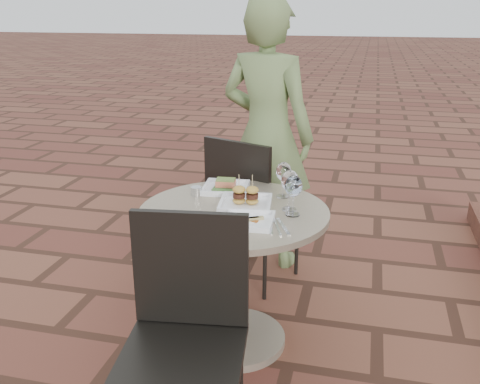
% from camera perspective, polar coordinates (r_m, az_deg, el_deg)
% --- Properties ---
extents(ground, '(60.00, 60.00, 0.00)m').
position_cam_1_polar(ground, '(3.12, -1.41, -12.45)').
color(ground, brown).
rests_on(ground, ground).
extents(cafe_table, '(0.90, 0.90, 0.73)m').
position_cam_1_polar(cafe_table, '(2.62, -0.64, -6.91)').
color(cafe_table, gray).
rests_on(cafe_table, ground).
extents(chair_far, '(0.57, 0.57, 0.93)m').
position_cam_1_polar(chair_far, '(3.16, 0.77, -0.93)').
color(chair_far, black).
rests_on(chair_far, ground).
extents(chair_near, '(0.49, 0.49, 0.93)m').
position_cam_1_polar(chair_near, '(2.03, -5.76, -13.28)').
color(chair_near, black).
rests_on(chair_near, ground).
extents(diner, '(0.71, 0.57, 1.71)m').
position_cam_1_polar(diner, '(3.43, 2.89, 6.03)').
color(diner, '#5C713E').
rests_on(diner, ground).
extents(plate_salmon, '(0.25, 0.25, 0.06)m').
position_cam_1_polar(plate_salmon, '(2.78, -1.54, 0.54)').
color(plate_salmon, white).
rests_on(plate_salmon, cafe_table).
extents(plate_sliders, '(0.27, 0.27, 0.16)m').
position_cam_1_polar(plate_sliders, '(2.55, 0.60, -0.88)').
color(plate_sliders, white).
rests_on(plate_sliders, cafe_table).
extents(plate_tuna, '(0.23, 0.23, 0.03)m').
position_cam_1_polar(plate_tuna, '(2.36, 0.95, -3.02)').
color(plate_tuna, white).
rests_on(plate_tuna, cafe_table).
extents(wine_glass_right, '(0.08, 0.08, 0.19)m').
position_cam_1_polar(wine_glass_right, '(2.42, 5.73, 0.52)').
color(wine_glass_right, white).
rests_on(wine_glass_right, cafe_table).
extents(wine_glass_mid, '(0.08, 0.08, 0.18)m').
position_cam_1_polar(wine_glass_mid, '(2.66, 4.68, 2.09)').
color(wine_glass_mid, white).
rests_on(wine_glass_mid, cafe_table).
extents(wine_glass_far, '(0.08, 0.08, 0.19)m').
position_cam_1_polar(wine_glass_far, '(2.48, 5.36, 1.06)').
color(wine_glass_far, white).
rests_on(wine_glass_far, cafe_table).
extents(steel_ramekin, '(0.06, 0.06, 0.04)m').
position_cam_1_polar(steel_ramekin, '(2.71, -4.68, 0.11)').
color(steel_ramekin, silver).
rests_on(steel_ramekin, cafe_table).
extents(cutlery_set, '(0.17, 0.24, 0.00)m').
position_cam_1_polar(cutlery_set, '(2.34, 3.95, -3.61)').
color(cutlery_set, silver).
rests_on(cutlery_set, cafe_table).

